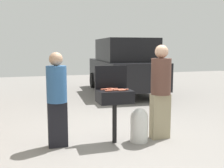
% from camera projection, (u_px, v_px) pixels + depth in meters
% --- Properties ---
extents(ground_plane, '(24.00, 24.00, 0.00)m').
position_uv_depth(ground_plane, '(118.00, 139.00, 5.07)').
color(ground_plane, gray).
extents(bbq_grill, '(0.60, 0.44, 0.96)m').
position_uv_depth(bbq_grill, '(115.00, 98.00, 4.77)').
color(bbq_grill, black).
rests_on(bbq_grill, ground).
extents(grill_lid_open, '(0.60, 0.05, 0.42)m').
position_uv_depth(grill_lid_open, '(111.00, 77.00, 4.93)').
color(grill_lid_open, black).
rests_on(grill_lid_open, bbq_grill).
extents(hot_dog_0, '(0.13, 0.03, 0.03)m').
position_uv_depth(hot_dog_0, '(109.00, 89.00, 4.84)').
color(hot_dog_0, '#AD4228').
rests_on(hot_dog_0, bbq_grill).
extents(hot_dog_1, '(0.13, 0.03, 0.03)m').
position_uv_depth(hot_dog_1, '(109.00, 91.00, 4.62)').
color(hot_dog_1, '#B74C33').
rests_on(hot_dog_1, bbq_grill).
extents(hot_dog_2, '(0.13, 0.03, 0.03)m').
position_uv_depth(hot_dog_2, '(111.00, 90.00, 4.73)').
color(hot_dog_2, '#B74C33').
rests_on(hot_dog_2, bbq_grill).
extents(hot_dog_3, '(0.13, 0.04, 0.03)m').
position_uv_depth(hot_dog_3, '(122.00, 90.00, 4.67)').
color(hot_dog_3, '#C6593D').
rests_on(hot_dog_3, bbq_grill).
extents(hot_dog_4, '(0.13, 0.03, 0.03)m').
position_uv_depth(hot_dog_4, '(114.00, 89.00, 4.83)').
color(hot_dog_4, '#C6593D').
rests_on(hot_dog_4, bbq_grill).
extents(hot_dog_5, '(0.13, 0.03, 0.03)m').
position_uv_depth(hot_dog_5, '(120.00, 89.00, 4.76)').
color(hot_dog_5, '#AD4228').
rests_on(hot_dog_5, bbq_grill).
extents(hot_dog_6, '(0.13, 0.03, 0.03)m').
position_uv_depth(hot_dog_6, '(125.00, 90.00, 4.73)').
color(hot_dog_6, '#AD4228').
rests_on(hot_dog_6, bbq_grill).
extents(hot_dog_7, '(0.13, 0.04, 0.03)m').
position_uv_depth(hot_dog_7, '(104.00, 89.00, 4.77)').
color(hot_dog_7, '#B74C33').
rests_on(hot_dog_7, bbq_grill).
extents(hot_dog_8, '(0.13, 0.04, 0.03)m').
position_uv_depth(hot_dog_8, '(117.00, 90.00, 4.70)').
color(hot_dog_8, '#C6593D').
rests_on(hot_dog_8, bbq_grill).
extents(propane_tank, '(0.32, 0.32, 0.62)m').
position_uv_depth(propane_tank, '(139.00, 124.00, 4.90)').
color(propane_tank, silver).
rests_on(propane_tank, ground).
extents(person_left, '(0.34, 0.34, 1.63)m').
position_uv_depth(person_left, '(57.00, 96.00, 4.58)').
color(person_left, black).
rests_on(person_left, ground).
extents(person_right, '(0.37, 0.37, 1.75)m').
position_uv_depth(person_right, '(161.00, 88.00, 5.01)').
color(person_right, gray).
rests_on(person_right, ground).
extents(parked_minivan, '(2.26, 4.51, 2.02)m').
position_uv_depth(parked_minivan, '(124.00, 66.00, 10.11)').
color(parked_minivan, black).
rests_on(parked_minivan, ground).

